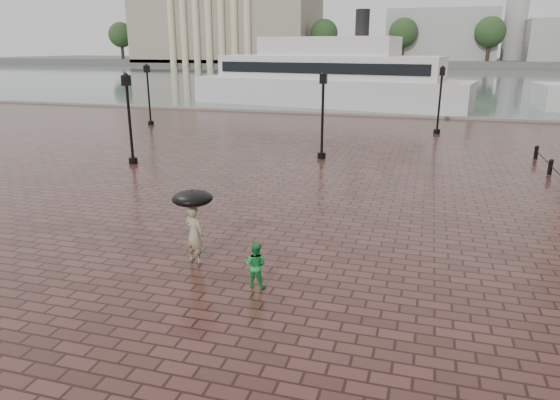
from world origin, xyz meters
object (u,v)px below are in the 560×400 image
object	(u,v)px
adult_pedestrian	(194,234)
ferry_near	(328,78)
street_lamps	(262,105)
child_pedestrian	(256,265)

from	to	relation	value
adult_pedestrian	ferry_near	bearing A→B (deg)	-68.87
street_lamps	ferry_near	distance (m)	21.44
ferry_near	street_lamps	bearing A→B (deg)	-80.26
adult_pedestrian	child_pedestrian	bearing A→B (deg)	170.68
street_lamps	ferry_near	size ratio (longest dim) A/B	0.75
street_lamps	adult_pedestrian	distance (m)	18.26
street_lamps	adult_pedestrian	size ratio (longest dim) A/B	13.19
ferry_near	adult_pedestrian	bearing A→B (deg)	-74.71
child_pedestrian	ferry_near	distance (m)	40.70
adult_pedestrian	child_pedestrian	xyz separation A→B (m)	(2.10, -0.96, -0.23)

